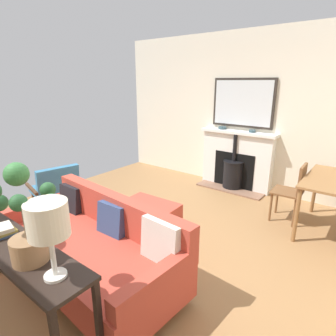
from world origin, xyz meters
The scene contains 13 objects.
ground_plane centered at (0.00, 0.00, 0.00)m, with size 5.45×5.33×0.01m, color olive.
wall_left centered at (-2.72, 0.00, 1.41)m, with size 0.12×5.33×2.82m, color silver.
fireplace centered at (-2.53, 0.00, 0.48)m, with size 0.51×1.41×1.09m.
mirror_over_mantel centered at (-2.64, 0.00, 1.59)m, with size 0.04×1.15×0.87m.
mantel_bowl_near centered at (-2.54, -0.33, 1.12)m, with size 0.15×0.15×0.05m.
mantel_bowl_far centered at (-2.54, 0.26, 1.12)m, with size 0.12×0.12×0.05m.
sofa centered at (0.76, -0.03, 0.34)m, with size 1.06×2.11×0.81m.
ottoman centered at (-0.27, -0.24, 0.23)m, with size 0.67×0.79×0.37m.
armchair_accent centered at (0.17, -1.67, 0.44)m, with size 0.78×0.70×0.78m.
console_table centered at (1.51, -0.04, 0.69)m, with size 0.36×1.77×0.79m.
table_lamp_far_end centered at (1.51, 0.62, 1.17)m, with size 0.24×0.24×0.51m.
potted_plant centered at (1.52, 0.31, 1.10)m, with size 0.46×0.46×0.65m.
dining_chair_near_fireplace centered at (-1.74, 1.24, 0.51)m, with size 0.41×0.41×0.87m.
Camera 1 is at (2.24, 2.07, 1.96)m, focal length 29.72 mm.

